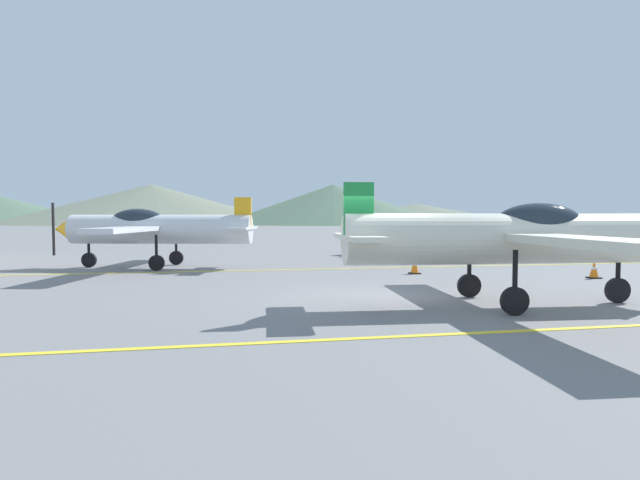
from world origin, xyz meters
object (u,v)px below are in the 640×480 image
car_sedan (391,239)px  traffic_cone_side (415,266)px  airplane_near (512,237)px  traffic_cone_front (594,270)px  airplane_mid (154,228)px

car_sedan → traffic_cone_side: size_ratio=7.59×
airplane_near → traffic_cone_front: (5.50, 4.06, -1.29)m
traffic_cone_front → traffic_cone_side: bearing=156.4°
airplane_mid → car_sedan: airplane_mid is taller
airplane_near → traffic_cone_side: 6.53m
traffic_cone_side → airplane_mid: bearing=157.0°
airplane_mid → traffic_cone_front: bearing=-23.2°
airplane_near → traffic_cone_front: bearing=36.4°
traffic_cone_front → traffic_cone_side: same height
airplane_near → traffic_cone_side: bearing=88.7°
car_sedan → traffic_cone_side: (-1.87, -8.12, -0.56)m
car_sedan → traffic_cone_front: car_sedan is taller
traffic_cone_front → traffic_cone_side: (-5.36, 2.34, 0.00)m
airplane_near → traffic_cone_front: size_ratio=15.91×
airplane_mid → traffic_cone_front: (14.83, -6.36, -1.29)m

